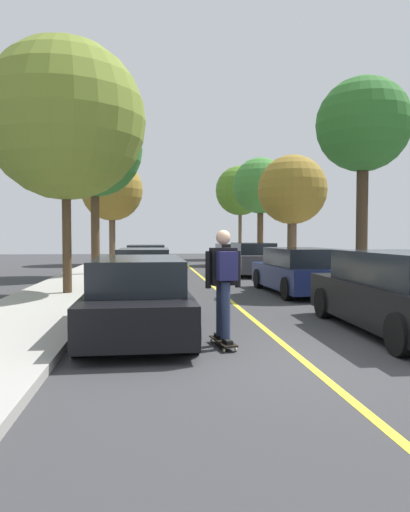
{
  "coord_description": "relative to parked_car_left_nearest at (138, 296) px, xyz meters",
  "views": [
    {
      "loc": [
        -2.12,
        -6.68,
        1.76
      ],
      "look_at": [
        -0.3,
        9.53,
        1.07
      ],
      "focal_mm": 33.55,
      "sensor_mm": 36.0,
      "label": 1
    }
  ],
  "objects": [
    {
      "name": "skateboarder",
      "position": [
        1.37,
        -1.21,
        0.42
      ],
      "size": [
        0.59,
        0.71,
        1.75
      ],
      "color": "black",
      "rests_on": "skateboard"
    },
    {
      "name": "street_tree_left_near",
      "position": [
        -2.14,
        12.27,
        4.74
      ],
      "size": [
        4.05,
        4.05,
        7.33
      ],
      "color": "#4C3823",
      "rests_on": "sidewalk_left"
    },
    {
      "name": "street_tree_right_nearest",
      "position": [
        6.87,
        5.9,
        4.51
      ],
      "size": [
        2.94,
        2.94,
        6.58
      ],
      "color": "#3D2D1E",
      "rests_on": "sidewalk_right"
    },
    {
      "name": "skateboard",
      "position": [
        1.37,
        -1.18,
        -0.59
      ],
      "size": [
        0.35,
        0.86,
        0.1
      ],
      "color": "black",
      "rests_on": "ground"
    },
    {
      "name": "street_tree_right_far",
      "position": [
        6.87,
        20.11,
        4.1
      ],
      "size": [
        3.4,
        3.4,
        6.37
      ],
      "color": "#4C3823",
      "rests_on": "sidewalk_right"
    },
    {
      "name": "street_tree_right_farthest",
      "position": [
        6.87,
        26.82,
        4.44
      ],
      "size": [
        3.7,
        3.7,
        6.85
      ],
      "color": "brown",
      "rests_on": "sidewalk_right"
    },
    {
      "name": "parked_car_left_nearest",
      "position": [
        0.0,
        0.0,
        0.0
      ],
      "size": [
        1.9,
        4.42,
        1.36
      ],
      "color": "black",
      "rests_on": "ground"
    },
    {
      "name": "parked_car_left_near",
      "position": [
        0.0,
        6.73,
        -0.02
      ],
      "size": [
        1.99,
        4.67,
        1.35
      ],
      "color": "#BCAD89",
      "rests_on": "ground"
    },
    {
      "name": "parked_car_right_nearest",
      "position": [
        4.73,
        -0.49,
        0.05
      ],
      "size": [
        2.0,
        4.73,
        1.48
      ],
      "color": "black",
      "rests_on": "ground"
    },
    {
      "name": "parked_car_right_farthest",
      "position": [
        4.73,
        17.86,
        -0.04
      ],
      "size": [
        1.88,
        4.03,
        1.3
      ],
      "color": "maroon",
      "rests_on": "ground"
    },
    {
      "name": "street_tree_left_nearest",
      "position": [
        -2.14,
        5.33,
        4.33
      ],
      "size": [
        4.5,
        4.5,
        7.12
      ],
      "color": "#4C3823",
      "rests_on": "sidewalk_left"
    },
    {
      "name": "street_tree_left_far",
      "position": [
        -2.14,
        21.18,
        3.85
      ],
      "size": [
        3.76,
        3.76,
        6.29
      ],
      "color": "brown",
      "rests_on": "sidewalk_left"
    },
    {
      "name": "parked_car_right_far",
      "position": [
        4.73,
        12.25,
        0.04
      ],
      "size": [
        1.87,
        4.03,
        1.44
      ],
      "color": "#38383D",
      "rests_on": "ground"
    },
    {
      "name": "parked_car_left_far",
      "position": [
        0.0,
        13.79,
        -0.02
      ],
      "size": [
        2.01,
        4.49,
        1.34
      ],
      "color": "white",
      "rests_on": "ground"
    },
    {
      "name": "street_tree_right_near",
      "position": [
        6.87,
        13.47,
        3.22
      ],
      "size": [
        3.27,
        3.27,
        5.43
      ],
      "color": "brown",
      "rests_on": "sidewalk_right"
    },
    {
      "name": "center_line",
      "position": [
        2.36,
        2.09,
        -0.68
      ],
      "size": [
        0.12,
        39.2,
        0.01
      ],
      "primitive_type": "cube",
      "color": "gold",
      "rests_on": "ground"
    },
    {
      "name": "ground",
      "position": [
        2.36,
        -1.91,
        -0.68
      ],
      "size": [
        80.0,
        80.0,
        0.0
      ],
      "primitive_type": "plane",
      "color": "#353538"
    },
    {
      "name": "parked_car_right_near",
      "position": [
        4.73,
        5.51,
        0.0
      ],
      "size": [
        2.08,
        4.5,
        1.38
      ],
      "color": "navy",
      "rests_on": "ground"
    }
  ]
}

